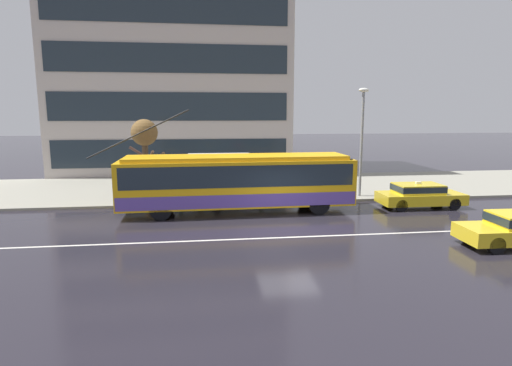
% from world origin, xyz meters
% --- Properties ---
extents(ground_plane, '(160.00, 160.00, 0.00)m').
position_xyz_m(ground_plane, '(0.00, 0.00, 0.00)').
color(ground_plane, black).
extents(sidewalk_slab, '(80.00, 10.00, 0.14)m').
position_xyz_m(sidewalk_slab, '(0.00, 10.01, 0.07)').
color(sidewalk_slab, gray).
rests_on(sidewalk_slab, ground_plane).
extents(lane_centre_line, '(72.00, 0.14, 0.01)m').
position_xyz_m(lane_centre_line, '(0.00, -1.20, 0.00)').
color(lane_centre_line, silver).
rests_on(lane_centre_line, ground_plane).
extents(trolleybus, '(12.83, 2.74, 5.11)m').
position_xyz_m(trolleybus, '(-1.89, 3.41, 1.58)').
color(trolleybus, '#EDAC14').
rests_on(trolleybus, ground_plane).
extents(taxi_ahead_of_bus, '(4.36, 1.86, 1.39)m').
position_xyz_m(taxi_ahead_of_bus, '(7.70, 3.20, 0.70)').
color(taxi_ahead_of_bus, gold).
rests_on(taxi_ahead_of_bus, ground_plane).
extents(bus_shelter, '(3.55, 1.62, 2.48)m').
position_xyz_m(bus_shelter, '(-2.66, 6.83, 1.98)').
color(bus_shelter, gray).
rests_on(bus_shelter, sidewalk_slab).
extents(pedestrian_at_shelter, '(1.07, 1.07, 1.99)m').
position_xyz_m(pedestrian_at_shelter, '(-3.72, 5.78, 1.68)').
color(pedestrian_at_shelter, black).
rests_on(pedestrian_at_shelter, sidewalk_slab).
extents(pedestrian_approaching_curb, '(1.37, 1.37, 1.92)m').
position_xyz_m(pedestrian_approaching_curb, '(-4.91, 6.39, 1.70)').
color(pedestrian_approaching_curb, black).
rests_on(pedestrian_approaching_curb, sidewalk_slab).
extents(pedestrian_walking_past, '(1.16, 1.16, 1.92)m').
position_xyz_m(pedestrian_walking_past, '(-2.85, 7.12, 1.64)').
color(pedestrian_walking_past, black).
rests_on(pedestrian_walking_past, sidewalk_slab).
extents(pedestrian_waiting_by_pole, '(1.48, 1.48, 2.02)m').
position_xyz_m(pedestrian_waiting_by_pole, '(-0.15, 7.31, 1.77)').
color(pedestrian_waiting_by_pole, black).
rests_on(pedestrian_waiting_by_pole, sidewalk_slab).
extents(street_lamp, '(0.60, 0.32, 6.19)m').
position_xyz_m(street_lamp, '(5.48, 5.93, 3.83)').
color(street_lamp, gray).
rests_on(street_lamp, sidewalk_slab).
extents(street_tree_bare, '(2.16, 1.79, 4.45)m').
position_xyz_m(street_tree_bare, '(-6.92, 7.84, 3.58)').
color(street_tree_bare, brown).
rests_on(street_tree_bare, sidewalk_slab).
extents(office_tower_corner_left, '(19.02, 10.47, 21.45)m').
position_xyz_m(office_tower_corner_left, '(-5.89, 20.13, 10.74)').
color(office_tower_corner_left, '#B8ACA8').
rests_on(office_tower_corner_left, ground_plane).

